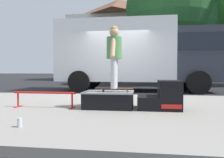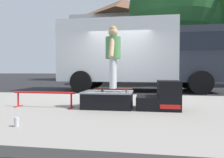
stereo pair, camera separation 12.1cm
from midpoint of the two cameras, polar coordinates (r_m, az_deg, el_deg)
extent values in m
plane|color=black|center=(7.59, 1.46, -4.58)|extent=(140.00, 140.00, 0.00)
cube|color=gray|center=(4.66, -3.38, -8.08)|extent=(50.00, 5.00, 0.12)
cube|color=black|center=(4.47, -0.35, -5.50)|extent=(1.00, 0.68, 0.34)
cube|color=gray|center=(4.45, -0.35, -3.50)|extent=(1.02, 0.70, 0.03)
cube|color=black|center=(4.41, 10.08, -6.18)|extent=(0.42, 0.64, 0.26)
cube|color=black|center=(4.42, 15.59, -4.14)|extent=(0.42, 0.64, 0.58)
cube|color=red|center=(4.13, 16.09, -7.17)|extent=(0.37, 0.01, 0.08)
cylinder|color=red|center=(4.73, -16.95, -3.47)|extent=(1.36, 0.04, 0.04)
cylinder|color=red|center=(5.03, -23.10, -5.00)|extent=(0.04, 0.04, 0.31)
cube|color=red|center=(5.05, -23.07, -6.68)|extent=(0.06, 0.28, 0.01)
cylinder|color=red|center=(4.52, -10.04, -5.66)|extent=(0.04, 0.04, 0.31)
cube|color=red|center=(4.54, -10.03, -7.53)|extent=(0.06, 0.28, 0.01)
cube|color=#4C1E14|center=(4.39, 1.09, -2.59)|extent=(0.79, 0.25, 0.02)
cylinder|color=silver|center=(4.44, 4.48, -2.99)|extent=(0.05, 0.03, 0.05)
cylinder|color=silver|center=(4.26, 4.14, -3.20)|extent=(0.05, 0.03, 0.05)
cylinder|color=silver|center=(4.53, -1.78, -2.87)|extent=(0.05, 0.03, 0.05)
cylinder|color=silver|center=(4.36, -2.37, -3.07)|extent=(0.05, 0.03, 0.05)
cylinder|color=silver|center=(4.45, 1.22, 1.48)|extent=(0.12, 0.12, 0.61)
cylinder|color=silver|center=(4.30, 0.95, 1.46)|extent=(0.12, 0.12, 0.61)
cylinder|color=#4C8C4C|center=(4.40, 1.09, 8.28)|extent=(0.31, 0.31, 0.44)
cylinder|color=tan|center=(4.59, 1.42, 7.87)|extent=(0.10, 0.27, 0.42)
cylinder|color=tan|center=(4.21, 0.73, 8.40)|extent=(0.10, 0.27, 0.42)
sphere|color=tan|center=(4.44, 1.10, 12.33)|extent=(0.19, 0.19, 0.19)
sphere|color=tan|center=(4.45, 1.10, 13.01)|extent=(0.16, 0.16, 0.16)
cylinder|color=silver|center=(3.25, -23.11, -10.52)|extent=(0.07, 0.07, 0.12)
cylinder|color=silver|center=(3.24, -23.13, -9.43)|extent=(0.06, 0.06, 0.00)
cube|color=silver|center=(9.79, 2.08, 7.18)|extent=(5.00, 2.35, 2.60)
cube|color=#282D38|center=(9.97, 22.29, 5.78)|extent=(1.90, 2.16, 2.20)
cube|color=black|center=(10.01, 22.33, 8.55)|extent=(1.92, 2.19, 0.70)
cylinder|color=black|center=(11.07, 20.03, -0.27)|extent=(0.90, 0.28, 0.90)
cylinder|color=black|center=(8.78, 22.98, -0.89)|extent=(0.90, 0.28, 0.90)
cylinder|color=black|center=(11.16, -4.34, -0.13)|extent=(0.90, 0.28, 0.90)
cylinder|color=black|center=(8.89, -7.81, -0.71)|extent=(0.90, 0.28, 0.90)
cylinder|color=brown|center=(14.38, 15.98, 4.79)|extent=(0.56, 0.56, 3.16)
sphere|color=#235628|center=(14.94, 16.12, 17.94)|extent=(5.61, 5.61, 5.61)
sphere|color=#235628|center=(15.02, 22.15, 15.01)|extent=(3.65, 3.65, 3.65)
cube|color=silver|center=(22.69, 3.03, 7.45)|extent=(9.00, 7.50, 6.00)
cube|color=#B2ADA3|center=(18.62, 1.75, 3.69)|extent=(9.00, 0.50, 2.80)
pyramid|color=brown|center=(23.46, 3.05, 17.72)|extent=(9.54, 7.95, 2.40)
camera|label=1|loc=(0.06, -89.35, 0.02)|focal=34.30mm
camera|label=2|loc=(0.06, 90.65, -0.02)|focal=34.30mm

